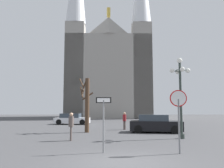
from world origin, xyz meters
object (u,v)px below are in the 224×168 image
(cathedral, at_px, (108,66))
(street_lamp, at_px, (180,88))
(parked_car_near_white, at_px, (72,119))
(pedestrian_walking, at_px, (71,124))
(parked_car_far_black, at_px, (156,124))
(one_way_arrow_sign, at_px, (104,117))
(stop_sign, at_px, (179,109))
(bare_tree, at_px, (87,103))
(pedestrian_standing, at_px, (124,119))

(cathedral, height_order, street_lamp, cathedral)
(parked_car_near_white, distance_m, pedestrian_walking, 14.30)
(pedestrian_walking, bearing_deg, parked_car_far_black, 37.77)
(one_way_arrow_sign, xyz_separation_m, street_lamp, (5.00, 4.76, 1.75))
(stop_sign, distance_m, parked_car_near_white, 19.84)
(bare_tree, distance_m, pedestrian_walking, 5.01)
(stop_sign, xyz_separation_m, pedestrian_standing, (-1.75, 11.22, -1.01))
(pedestrian_walking, xyz_separation_m, pedestrian_standing, (3.73, 7.12, -0.08))
(bare_tree, bearing_deg, street_lamp, -30.30)
(street_lamp, relative_size, bare_tree, 1.20)
(street_lamp, relative_size, parked_car_near_white, 1.25)
(cathedral, relative_size, street_lamp, 7.18)
(street_lamp, height_order, parked_car_far_black, street_lamp)
(street_lamp, height_order, parked_car_near_white, street_lamp)
(one_way_arrow_sign, distance_m, parked_car_near_white, 18.52)
(parked_car_far_black, xyz_separation_m, pedestrian_walking, (-6.15, -4.76, 0.35))
(one_way_arrow_sign, xyz_separation_m, parked_car_far_black, (4.04, 8.62, -0.92))
(one_way_arrow_sign, relative_size, pedestrian_standing, 1.57)
(stop_sign, height_order, bare_tree, bare_tree)
(one_way_arrow_sign, bearing_deg, parked_car_near_white, 103.69)
(one_way_arrow_sign, height_order, parked_car_near_white, one_way_arrow_sign)
(cathedral, height_order, pedestrian_walking, cathedral)
(one_way_arrow_sign, distance_m, pedestrian_walking, 4.43)
(parked_car_near_white, xyz_separation_m, pedestrian_standing, (6.00, -6.99, 0.33))
(stop_sign, xyz_separation_m, parked_car_near_white, (-7.75, 18.22, -1.34))
(cathedral, height_order, pedestrian_standing, cathedral)
(cathedral, height_order, parked_car_near_white, cathedral)
(one_way_arrow_sign, xyz_separation_m, pedestrian_walking, (-2.11, 3.85, -0.57))
(cathedral, distance_m, parked_car_far_black, 30.34)
(parked_car_near_white, distance_m, parked_car_far_black, 12.58)
(street_lamp, distance_m, pedestrian_walking, 7.54)
(pedestrian_standing, bearing_deg, cathedral, 93.71)
(street_lamp, relative_size, pedestrian_walking, 3.13)
(street_lamp, height_order, pedestrian_standing, street_lamp)
(cathedral, bearing_deg, stop_sign, -84.72)
(pedestrian_walking, height_order, pedestrian_standing, pedestrian_walking)
(cathedral, xyz_separation_m, pedestrian_walking, (-2.05, -33.12, -9.63))
(parked_car_far_black, bearing_deg, parked_car_near_white, 131.99)
(bare_tree, distance_m, parked_car_far_black, 5.95)
(bare_tree, relative_size, pedestrian_walking, 2.61)
(cathedral, xyz_separation_m, bare_tree, (-1.59, -28.32, -8.25))
(stop_sign, xyz_separation_m, parked_car_far_black, (0.66, 8.87, -1.28))
(stop_sign, distance_m, parked_car_far_black, 8.98)
(stop_sign, relative_size, bare_tree, 0.63)
(cathedral, distance_m, street_lamp, 33.42)
(parked_car_near_white, height_order, parked_car_far_black, parked_car_far_black)
(pedestrian_walking, bearing_deg, bare_tree, 84.55)
(parked_car_near_white, bearing_deg, stop_sign, -66.95)
(cathedral, relative_size, stop_sign, 13.69)
(cathedral, distance_m, bare_tree, 29.54)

